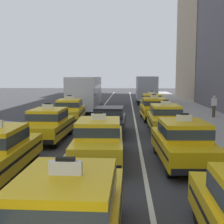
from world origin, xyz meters
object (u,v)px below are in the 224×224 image
(taxi_right_fifth, at_px, (151,102))
(taxi_left_third, at_px, (49,124))
(taxi_right_fourth, at_px, (154,108))
(pedestrian_mid_block, at_px, (214,106))
(bus_left_fifth, at_px, (86,91))
(sedan_center_third, at_px, (109,120))
(taxi_right_second, at_px, (183,141))
(taxi_right_third, at_px, (165,118))
(box_truck_right_sixth, at_px, (146,89))
(taxi_center_second, at_px, (99,139))
(taxi_center_nearest, at_px, (68,216))
(taxi_left_fourth, at_px, (70,110))

(taxi_right_fifth, bearing_deg, taxi_left_third, -116.29)
(taxi_right_fourth, height_order, pedestrian_mid_block, taxi_right_fourth)
(taxi_right_fourth, distance_m, pedestrian_mid_block, 4.72)
(bus_left_fifth, relative_size, sedan_center_third, 2.60)
(taxi_right_second, bearing_deg, taxi_right_third, 88.72)
(box_truck_right_sixth, bearing_deg, taxi_left_third, -106.60)
(taxi_right_second, height_order, taxi_right_fourth, same)
(taxi_center_second, distance_m, pedestrian_mid_block, 14.21)
(bus_left_fifth, distance_m, taxi_right_third, 14.32)
(taxi_left_third, bearing_deg, taxi_center_nearest, -73.35)
(taxi_center_nearest, distance_m, pedestrian_mid_block, 19.79)
(taxi_left_fourth, height_order, bus_left_fifth, bus_left_fifth)
(sedan_center_third, relative_size, taxi_right_second, 0.94)
(taxi_center_nearest, distance_m, sedan_center_third, 11.75)
(taxi_left_fourth, bearing_deg, taxi_right_second, -58.21)
(taxi_right_fourth, height_order, taxi_right_fifth, same)
(sedan_center_third, xyz_separation_m, taxi_right_third, (3.24, 0.62, 0.03))
(taxi_right_third, xyz_separation_m, taxi_right_fifth, (0.04, 10.34, 0.00))
(taxi_right_third, bearing_deg, taxi_center_nearest, -104.84)
(sedan_center_third, bearing_deg, box_truck_right_sixth, 80.35)
(taxi_right_second, relative_size, pedestrian_mid_block, 2.74)
(taxi_center_nearest, relative_size, taxi_right_second, 0.99)
(sedan_center_third, xyz_separation_m, taxi_right_fourth, (3.04, 5.85, 0.03))
(box_truck_right_sixth, bearing_deg, sedan_center_third, -99.65)
(bus_left_fifth, relative_size, taxi_right_second, 2.44)
(taxi_right_fourth, bearing_deg, taxi_left_fourth, -166.66)
(sedan_center_third, bearing_deg, taxi_left_third, -149.35)
(taxi_center_nearest, height_order, box_truck_right_sixth, box_truck_right_sixth)
(taxi_center_nearest, distance_m, box_truck_right_sixth, 31.38)
(taxi_left_fourth, relative_size, sedan_center_third, 1.07)
(pedestrian_mid_block, bearing_deg, taxi_left_third, -142.50)
(taxi_center_second, relative_size, box_truck_right_sixth, 0.66)
(taxi_center_second, relative_size, sedan_center_third, 1.06)
(bus_left_fifth, relative_size, taxi_center_nearest, 2.46)
(taxi_left_fourth, xyz_separation_m, sedan_center_third, (3.12, -4.39, -0.03))
(taxi_left_third, xyz_separation_m, taxi_right_second, (6.12, -3.85, 0.00))
(taxi_right_fifth, bearing_deg, box_truck_right_sixth, 89.82)
(taxi_left_fourth, relative_size, pedestrian_mid_block, 2.74)
(taxi_center_nearest, xyz_separation_m, taxi_right_third, (3.28, 12.37, 0.00))
(taxi_right_third, height_order, box_truck_right_sixth, box_truck_right_sixth)
(taxi_left_third, height_order, taxi_center_nearest, same)
(taxi_center_second, xyz_separation_m, sedan_center_third, (0.09, 5.42, -0.03))
(bus_left_fifth, height_order, pedestrian_mid_block, bus_left_fifth)
(taxi_center_second, relative_size, pedestrian_mid_block, 2.73)
(taxi_right_second, bearing_deg, taxi_left_fourth, 121.79)
(taxi_center_second, xyz_separation_m, taxi_right_fifth, (3.37, 16.38, 0.00))
(taxi_right_fourth, relative_size, box_truck_right_sixth, 0.66)
(taxi_center_nearest, xyz_separation_m, pedestrian_mid_block, (7.76, 18.20, 0.13))
(bus_left_fifth, distance_m, taxi_center_nearest, 25.36)
(taxi_left_fourth, xyz_separation_m, taxi_right_third, (6.35, -3.77, 0.00))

